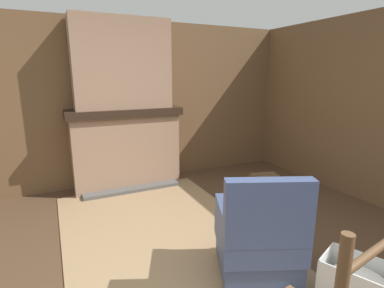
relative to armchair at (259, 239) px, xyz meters
name	(u,v)px	position (x,y,z in m)	size (l,w,h in m)	color
wood_panel_wall_left	(121,104)	(-2.83, -0.48, 0.88)	(0.06, 6.11, 2.46)	brown
fireplace_hearth	(127,148)	(-2.58, -0.48, 0.24)	(0.62, 1.64, 1.19)	#9E7A60
chimney_breast	(122,64)	(-2.59, -0.48, 1.46)	(0.36, 1.36, 1.25)	#9E7A60
area_rug	(176,255)	(-0.58, -0.51, -0.35)	(3.79, 1.97, 0.01)	#997A56
armchair	(259,239)	(0.00, 0.00, 0.00)	(0.82, 0.84, 0.94)	#3D4C75
firewood_stack	(266,183)	(-1.51, 1.31, -0.23)	(0.46, 0.46, 0.24)	brown
laundry_basket	(360,283)	(0.56, 0.50, -0.19)	(0.61, 0.52, 0.32)	white
oil_lamp_vase	(101,102)	(-2.63, -0.79, 0.94)	(0.10, 0.10, 0.29)	#99B29E
storage_case	(130,104)	(-2.63, -0.38, 0.90)	(0.16, 0.21, 0.12)	black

